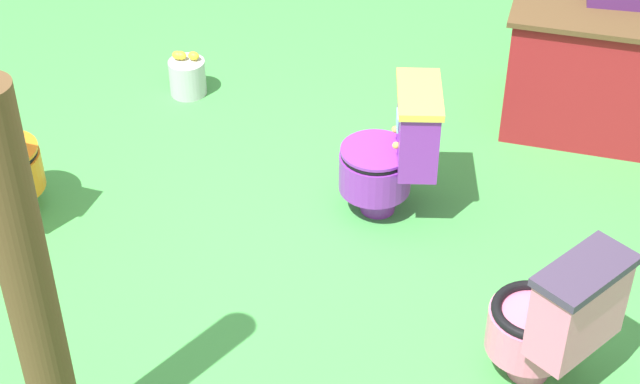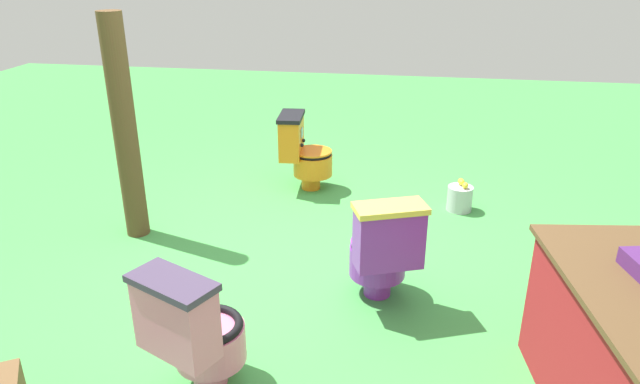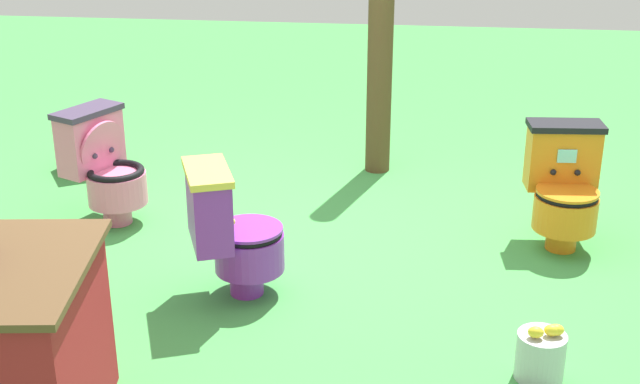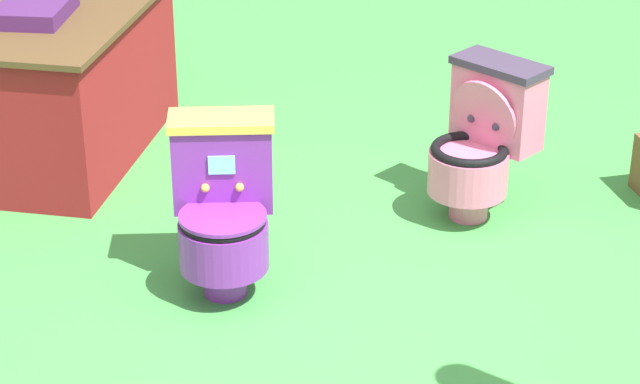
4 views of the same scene
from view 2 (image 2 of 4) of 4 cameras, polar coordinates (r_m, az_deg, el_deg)
The scene contains 6 objects.
ground at distance 4.22m, azimuth -2.22°, elevation -7.32°, with size 14.00×14.00×0.00m, color #429947.
toilet_pink at distance 3.01m, azimuth -12.30°, elevation -13.30°, with size 0.62×0.57×0.73m.
toilet_purple at distance 3.68m, azimuth 6.20°, elevation -5.70°, with size 0.61×0.55×0.73m.
toilet_orange at distance 5.43m, azimuth -1.67°, elevation 4.04°, with size 0.45×0.52×0.73m.
wooden_post at distance 4.61m, azimuth -18.78°, elevation 5.82°, with size 0.18×0.18×1.73m, color brown.
lemon_bucket at distance 5.19m, azimuth 13.69°, elevation -0.54°, with size 0.22×0.22×0.28m.
Camera 2 is at (3.57, 0.77, 2.13)m, focal length 32.29 mm.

